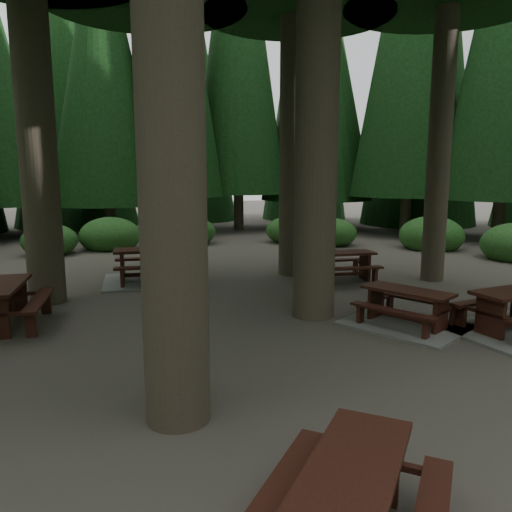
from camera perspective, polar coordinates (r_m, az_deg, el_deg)
name	(u,v)px	position (r m, az deg, el deg)	size (l,w,h in m)	color
ground	(282,323)	(9.83, 2.98, -7.60)	(80.00, 80.00, 0.00)	#4B453D
picnic_table_b	(1,299)	(10.55, -27.09, -4.36)	(1.83, 2.14, 0.83)	#371610
picnic_table_c	(154,270)	(13.64, -11.54, -1.54)	(2.94, 2.56, 0.89)	gray
picnic_table_d	(340,262)	(13.57, 9.56, -0.65)	(2.06, 1.77, 0.79)	#371610
picnic_table_e	(352,494)	(4.24, 10.91, -25.18)	(2.17, 2.16, 0.74)	#371610
picnic_table_f	(406,314)	(9.95, 16.81, -6.37)	(2.43, 2.63, 0.72)	gray
shrub_ring	(297,291)	(10.67, 4.67, -4.01)	(23.86, 24.64, 1.49)	#1D511B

